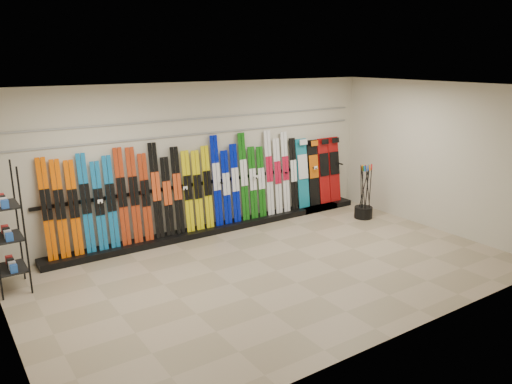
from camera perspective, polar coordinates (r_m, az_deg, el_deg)
floor at (r=8.45m, az=2.31°, el=-8.97°), size 8.00×8.00×0.00m
back_wall at (r=10.03m, az=-6.06°, el=3.85°), size 8.00×0.00×8.00m
left_wall at (r=6.53m, az=-27.25°, el=-4.00°), size 0.00×5.00×5.00m
right_wall at (r=10.76m, az=19.91°, el=3.81°), size 0.00×5.00×5.00m
ceiling at (r=7.72m, az=2.55°, el=11.78°), size 8.00×8.00×0.00m
ski_rack_base at (r=10.32m, az=-4.16°, el=-4.06°), size 8.00×0.40×0.12m
skis at (r=9.79m, az=-7.89°, el=0.27°), size 5.38×0.22×1.84m
snowboards at (r=11.68m, az=7.18°, el=2.33°), size 1.26×0.24×1.56m
accessory_rack at (r=8.33m, az=-26.63°, el=-3.79°), size 0.40×0.60×1.96m
pole_bin at (r=11.31m, az=12.16°, el=-2.29°), size 0.40×0.40×0.25m
ski_poles at (r=11.16m, az=12.38°, el=0.06°), size 0.36×0.24×1.18m
slatwall_rail_0 at (r=9.92m, az=-6.09°, el=6.67°), size 7.60×0.02×0.03m
slatwall_rail_1 at (r=9.88m, az=-6.14°, el=8.39°), size 7.60×0.02×0.03m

